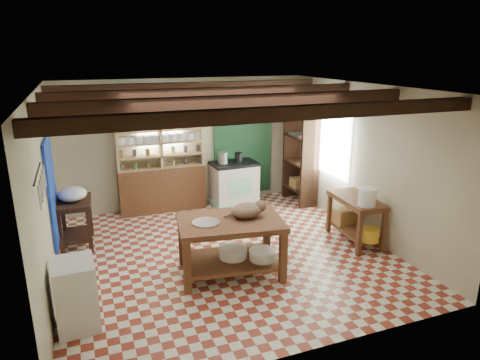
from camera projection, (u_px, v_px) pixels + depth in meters
name	position (u px, v px, depth m)	size (l,w,h in m)	color
floor	(226.00, 254.00, 6.83)	(5.00, 5.00, 0.02)	maroon
ceiling	(224.00, 88.00, 6.07)	(5.00, 5.00, 0.02)	#414045
wall_back	(185.00, 143.00, 8.68)	(5.00, 0.04, 2.60)	beige
wall_front	(307.00, 241.00, 4.21)	(5.00, 0.04, 2.60)	beige
wall_left	(45.00, 194.00, 5.60)	(0.04, 5.00, 2.60)	beige
wall_right	(364.00, 161.00, 7.30)	(0.04, 5.00, 2.60)	beige
ceiling_beams	(224.00, 96.00, 6.11)	(5.00, 3.80, 0.15)	#371E13
blue_wall_patch	(52.00, 189.00, 6.47)	(0.04, 1.40, 1.60)	#1636A8
green_wall_patch	(243.00, 142.00, 9.10)	(1.30, 0.04, 2.30)	#1B4427
window_back	(160.00, 125.00, 8.38)	(0.90, 0.02, 0.80)	silver
window_right	(331.00, 144.00, 8.16)	(0.02, 1.30, 1.20)	silver
utensil_rail	(39.00, 184.00, 4.40)	(0.06, 0.90, 0.28)	black
pot_rack	(251.00, 100.00, 8.45)	(0.86, 0.12, 0.36)	black
shelving_unit	(161.00, 157.00, 8.38)	(1.70, 0.34, 2.20)	tan
tall_rack	(301.00, 156.00, 8.92)	(0.40, 0.86, 2.00)	#371E13
work_table	(230.00, 247.00, 6.12)	(1.46, 0.97, 0.83)	brown
stove	(234.00, 183.00, 8.93)	(0.92, 0.62, 0.90)	silver
prep_table	(76.00, 223.00, 7.01)	(0.53, 0.78, 0.79)	#371E13
white_cabinet	(76.00, 295.00, 4.92)	(0.45, 0.55, 0.82)	white
right_counter	(355.00, 220.00, 7.16)	(0.54, 1.08, 0.78)	brown
cat	(247.00, 210.00, 6.07)	(0.46, 0.35, 0.21)	#88694F
steel_tray	(206.00, 222.00, 5.88)	(0.38, 0.38, 0.02)	#BAB8C1
basin_large	(233.00, 252.00, 6.22)	(0.41, 0.41, 0.14)	white
basin_small	(262.00, 255.00, 6.16)	(0.39, 0.39, 0.14)	white
kettle_left	(223.00, 158.00, 8.67)	(0.21, 0.21, 0.24)	#BAB8C1
kettle_right	(239.00, 157.00, 8.81)	(0.16, 0.16, 0.19)	black
enamel_bowl	(72.00, 194.00, 6.86)	(0.45, 0.45, 0.23)	white
white_bucket	(367.00, 197.00, 6.67)	(0.28, 0.28, 0.28)	white
wicker_basket	(346.00, 216.00, 7.45)	(0.38, 0.31, 0.27)	olive
yellow_tub	(370.00, 235.00, 6.77)	(0.29, 0.29, 0.21)	gold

